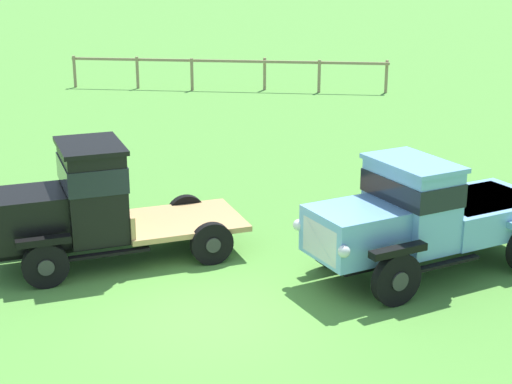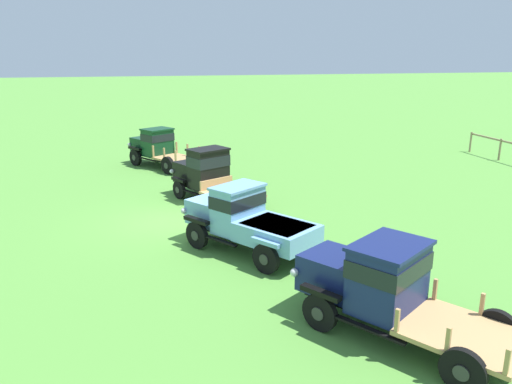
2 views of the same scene
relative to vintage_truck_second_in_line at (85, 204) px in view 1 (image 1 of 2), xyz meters
The scene contains 4 objects.
ground_plane 3.30m from the vintage_truck_second_in_line, 35.53° to the right, with size 240.00×240.00×0.00m, color #518E38.
paddock_fence 17.74m from the vintage_truck_second_in_line, 90.45° to the left, with size 12.65×0.59×1.27m.
vintage_truck_second_in_line is the anchor object (origin of this frame).
vintage_truck_midrow_center 6.01m from the vintage_truck_second_in_line, ahead, with size 4.70×3.93×2.07m.
Camera 1 is at (2.05, -11.01, 5.56)m, focal length 55.00 mm.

